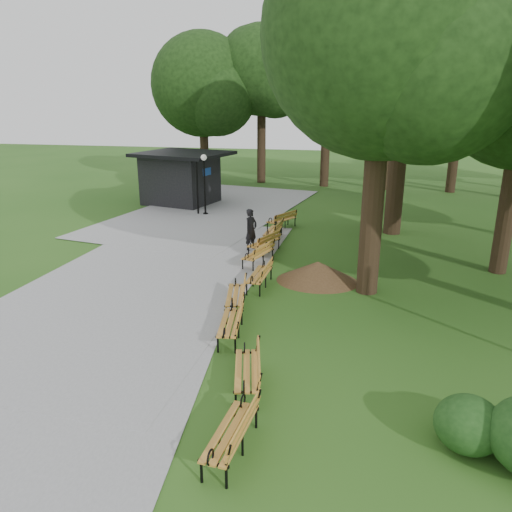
% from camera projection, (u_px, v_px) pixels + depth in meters
% --- Properties ---
extents(ground, '(100.00, 100.00, 0.00)m').
position_uv_depth(ground, '(231.00, 322.00, 14.12)').
color(ground, '#255217').
rests_on(ground, ground).
extents(path, '(12.00, 38.00, 0.06)m').
position_uv_depth(path, '(145.00, 276.00, 17.71)').
color(path, gray).
rests_on(path, ground).
extents(person, '(0.67, 0.77, 1.77)m').
position_uv_depth(person, '(251.00, 230.00, 20.55)').
color(person, black).
rests_on(person, ground).
extents(kiosk, '(5.85, 5.38, 3.10)m').
position_uv_depth(kiosk, '(180.00, 178.00, 29.71)').
color(kiosk, black).
rests_on(kiosk, ground).
extents(lamp_post, '(0.32, 0.32, 3.28)m').
position_uv_depth(lamp_post, '(204.00, 172.00, 26.47)').
color(lamp_post, black).
rests_on(lamp_post, ground).
extents(dirt_mound, '(2.41, 2.41, 0.72)m').
position_uv_depth(dirt_mound, '(318.00, 271.00, 17.19)').
color(dirt_mound, '#47301C').
rests_on(dirt_mound, ground).
extents(bench_0, '(0.81, 1.95, 0.88)m').
position_uv_depth(bench_0, '(231.00, 432.00, 8.78)').
color(bench_0, '#C07E2C').
rests_on(bench_0, ground).
extents(bench_1, '(1.05, 1.99, 0.88)m').
position_uv_depth(bench_1, '(247.00, 370.00, 10.77)').
color(bench_1, '#C07E2C').
rests_on(bench_1, ground).
extents(bench_2, '(0.90, 1.97, 0.88)m').
position_uv_depth(bench_2, '(230.00, 323.00, 13.07)').
color(bench_2, '#C07E2C').
rests_on(bench_2, ground).
extents(bench_3, '(0.99, 1.99, 0.88)m').
position_uv_depth(bench_3, '(236.00, 295.00, 14.91)').
color(bench_3, '#C07E2C').
rests_on(bench_3, ground).
extents(bench_4, '(0.72, 1.92, 0.88)m').
position_uv_depth(bench_4, '(259.00, 275.00, 16.62)').
color(bench_4, '#C07E2C').
rests_on(bench_4, ground).
extents(bench_5, '(1.13, 2.00, 0.88)m').
position_uv_depth(bench_5, '(258.00, 254.00, 18.87)').
color(bench_5, '#C07E2C').
rests_on(bench_5, ground).
extents(bench_6, '(1.29, 2.00, 0.88)m').
position_uv_depth(bench_6, '(264.00, 243.00, 20.34)').
color(bench_6, '#C07E2C').
rests_on(bench_6, ground).
extents(bench_7, '(0.73, 1.93, 0.88)m').
position_uv_depth(bench_7, '(273.00, 231.00, 22.16)').
color(bench_7, '#C07E2C').
rests_on(bench_7, ground).
extents(bench_8, '(1.47, 1.98, 0.88)m').
position_uv_depth(bench_8, '(282.00, 220.00, 24.15)').
color(bench_8, '#C07E2C').
rests_on(bench_8, ground).
extents(lawn_tree_0, '(7.13, 7.13, 11.43)m').
position_uv_depth(lawn_tree_0, '(385.00, 35.00, 13.98)').
color(lawn_tree_0, black).
rests_on(lawn_tree_0, ground).
extents(lawn_tree_2, '(8.28, 8.28, 13.40)m').
position_uv_depth(lawn_tree_2, '(410.00, 21.00, 20.70)').
color(lawn_tree_2, black).
rests_on(lawn_tree_2, ground).
extents(lawn_tree_4, '(6.72, 6.72, 12.52)m').
position_uv_depth(lawn_tree_4, '(386.00, 28.00, 21.84)').
color(lawn_tree_4, black).
rests_on(lawn_tree_4, ground).
extents(tree_backdrop, '(37.26, 10.22, 16.16)m').
position_uv_depth(tree_backdrop, '(420.00, 67.00, 31.79)').
color(tree_backdrop, black).
rests_on(tree_backdrop, ground).
extents(shrub_2, '(1.22, 1.22, 1.04)m').
position_uv_depth(shrub_2, '(465.00, 448.00, 9.03)').
color(shrub_2, '#193D14').
rests_on(shrub_2, ground).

